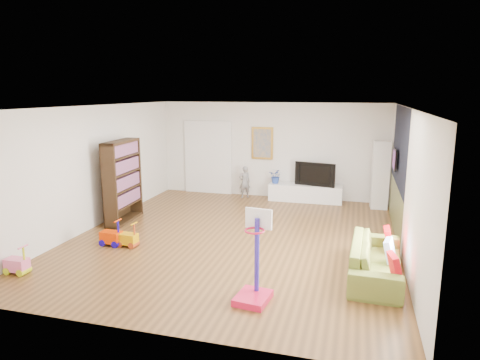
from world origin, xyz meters
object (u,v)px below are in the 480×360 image
(sofa, at_px, (376,259))
(basketball_hoop, at_px, (253,257))
(media_console, at_px, (305,193))
(bookshelf, at_px, (123,181))

(sofa, xyz_separation_m, basketball_hoop, (-1.74, -1.37, 0.38))
(media_console, height_order, basketball_hoop, basketball_hoop)
(media_console, bearing_deg, bookshelf, -142.79)
(media_console, xyz_separation_m, sofa, (1.72, -4.67, 0.06))
(media_console, xyz_separation_m, bookshelf, (-3.88, -2.99, 0.72))
(basketball_hoop, bearing_deg, media_console, 96.98)
(media_console, distance_m, bookshelf, 4.95)
(bookshelf, bearing_deg, basketball_hoop, -41.71)
(bookshelf, height_order, basketball_hoop, bookshelf)
(media_console, xyz_separation_m, basketball_hoop, (-0.03, -6.03, 0.44))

